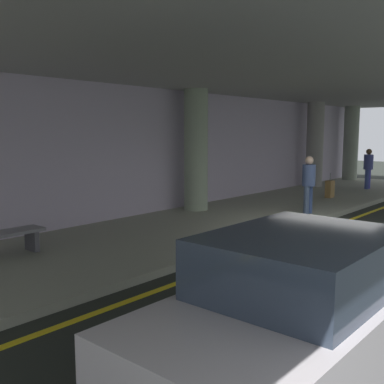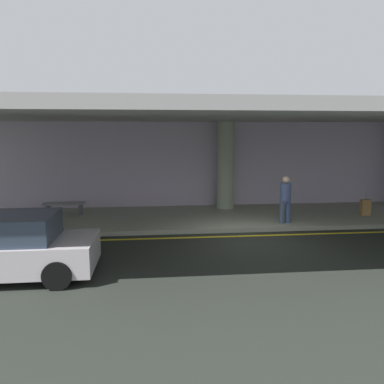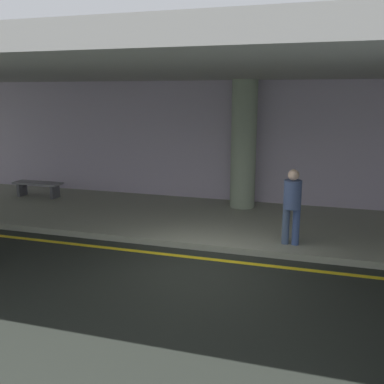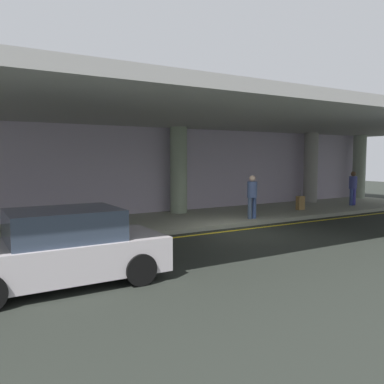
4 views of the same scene
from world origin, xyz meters
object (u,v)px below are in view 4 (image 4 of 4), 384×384
object	(u,v)px
suitcase_upright_primary	(300,203)
traveler_with_luggage	(252,194)
car_silver	(61,249)
support_column_center	(359,167)
bench_metal	(16,219)
person_waiting_for_ride	(353,186)
support_column_left_mid	(311,168)
support_column_far_left	(179,170)

from	to	relation	value
suitcase_upright_primary	traveler_with_luggage	bearing A→B (deg)	176.54
car_silver	suitcase_upright_primary	distance (m)	12.66
support_column_center	bench_metal	bearing A→B (deg)	-177.87
bench_metal	support_column_center	bearing A→B (deg)	2.13
car_silver	person_waiting_for_ride	bearing A→B (deg)	-164.25
car_silver	person_waiting_for_ride	distance (m)	15.94
support_column_center	bench_metal	size ratio (longest dim) A/B	2.28
support_column_left_mid	support_column_center	bearing A→B (deg)	0.00
support_column_far_left	person_waiting_for_ride	xyz separation A→B (m)	(8.71, -2.10, -0.86)
support_column_center	car_silver	bearing A→B (deg)	-159.58
traveler_with_luggage	bench_metal	size ratio (longest dim) A/B	1.05
support_column_far_left	traveler_with_luggage	bearing A→B (deg)	-61.33
support_column_left_mid	person_waiting_for_ride	world-z (taller)	support_column_left_mid
support_column_center	bench_metal	world-z (taller)	support_column_center
support_column_left_mid	suitcase_upright_primary	xyz separation A→B (m)	(-2.81, -2.01, -1.51)
support_column_far_left	suitcase_upright_primary	xyz separation A→B (m)	(5.19, -2.01, -1.51)
car_silver	support_column_far_left	bearing A→B (deg)	-135.03
car_silver	person_waiting_for_ride	world-z (taller)	person_waiting_for_ride
support_column_left_mid	support_column_center	world-z (taller)	same
traveler_with_luggage	bench_metal	bearing A→B (deg)	24.06
traveler_with_luggage	suitcase_upright_primary	size ratio (longest dim) A/B	1.87
support_column_left_mid	person_waiting_for_ride	size ratio (longest dim) A/B	2.17
car_silver	support_column_left_mid	bearing A→B (deg)	-156.31
support_column_center	support_column_far_left	bearing A→B (deg)	180.00
traveler_with_luggage	person_waiting_for_ride	distance (m)	7.15
support_column_center	person_waiting_for_ride	world-z (taller)	support_column_center
car_silver	suitcase_upright_primary	bearing A→B (deg)	-159.06
car_silver	person_waiting_for_ride	xyz separation A→B (m)	(15.20, 4.78, 0.40)
bench_metal	car_silver	bearing A→B (deg)	-89.60
support_column_center	suitcase_upright_primary	xyz separation A→B (m)	(-6.81, -2.01, -1.51)
support_column_center	suitcase_upright_primary	world-z (taller)	support_column_center
support_column_center	car_silver	distance (m)	19.77
traveler_with_luggage	person_waiting_for_ride	xyz separation A→B (m)	(7.10, 0.84, 0.00)
suitcase_upright_primary	bench_metal	xyz separation A→B (m)	(-11.72, 1.32, 0.04)
support_column_center	traveler_with_luggage	size ratio (longest dim) A/B	2.17
support_column_left_mid	car_silver	world-z (taller)	support_column_left_mid
person_waiting_for_ride	suitcase_upright_primary	bearing A→B (deg)	43.96
car_silver	traveler_with_luggage	distance (m)	9.01
support_column_far_left	suitcase_upright_primary	bearing A→B (deg)	-21.13
person_waiting_for_ride	bench_metal	distance (m)	15.32
bench_metal	support_column_far_left	bearing A→B (deg)	6.03
traveler_with_luggage	person_waiting_for_ride	world-z (taller)	same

